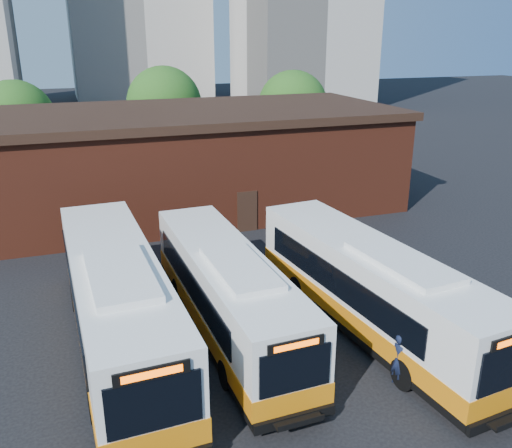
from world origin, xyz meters
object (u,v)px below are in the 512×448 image
object	(u,v)px
bus_east	(371,292)
transit_worker	(399,360)
bus_mideast	(227,295)
bus_midwest	(118,306)

from	to	relation	value
bus_east	transit_worker	distance (m)	3.61
bus_mideast	bus_east	size ratio (longest dim) A/B	0.94
bus_midwest	transit_worker	bearing A→B (deg)	-34.60
bus_midwest	bus_east	size ratio (longest dim) A/B	1.05
bus_midwest	bus_mideast	size ratio (longest dim) A/B	1.11
bus_east	transit_worker	world-z (taller)	bus_east
bus_midwest	bus_mideast	bearing A→B (deg)	-4.88
bus_mideast	transit_worker	bearing A→B (deg)	-51.87
bus_east	transit_worker	xyz separation A→B (m)	(-0.93, -3.42, -0.69)
bus_east	bus_midwest	bearing A→B (deg)	162.73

